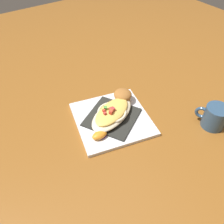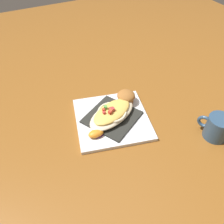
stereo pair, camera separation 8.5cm
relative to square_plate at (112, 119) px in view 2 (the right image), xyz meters
The scene contains 7 objects.
ground_plane 0.01m from the square_plate, ahead, with size 2.60×2.60×0.00m, color brown.
square_plate is the anchor object (origin of this frame).
folded_napkin 0.01m from the square_plate, ahead, with size 0.18×0.17×0.01m, color #282925.
gratin_dish 0.03m from the square_plate, behind, with size 0.23×0.17×0.05m.
muffin 0.11m from the square_plate, 31.10° to the left, with size 0.07×0.07×0.05m.
orange_garnish 0.11m from the square_plate, 148.97° to the right, with size 0.06×0.04×0.02m.
coffee_mug 0.37m from the square_plate, 38.56° to the right, with size 0.08×0.11×0.09m.
Camera 2 is at (-0.27, -0.54, 0.64)m, focal length 36.77 mm.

